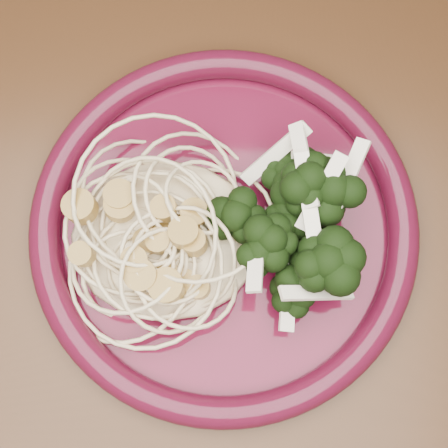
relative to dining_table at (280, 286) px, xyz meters
name	(u,v)px	position (x,y,z in m)	size (l,w,h in m)	color
dining_table	(280,286)	(0.00, 0.00, 0.00)	(1.20, 0.80, 0.75)	#472814
dinner_plate	(224,227)	(-0.06, 0.03, 0.11)	(0.39, 0.39, 0.03)	#500C21
spaghetti_pile	(165,235)	(-0.10, 0.02, 0.12)	(0.16, 0.14, 0.04)	beige
scallop_cluster	(160,222)	(-0.10, 0.02, 0.16)	(0.14, 0.14, 0.05)	#BC9441
broccoli_pile	(297,203)	(0.00, 0.05, 0.13)	(0.10, 0.16, 0.06)	black
onion_garnish	(302,190)	(0.00, 0.05, 0.17)	(0.07, 0.10, 0.06)	white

